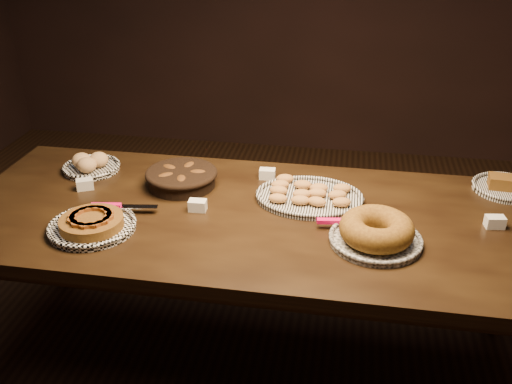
% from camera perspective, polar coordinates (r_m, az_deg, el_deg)
% --- Properties ---
extents(ground, '(5.00, 5.00, 0.00)m').
position_cam_1_polar(ground, '(2.71, -0.08, -16.13)').
color(ground, black).
rests_on(ground, ground).
extents(buffet_table, '(2.40, 1.00, 0.75)m').
position_cam_1_polar(buffet_table, '(2.30, -0.09, -3.77)').
color(buffet_table, black).
rests_on(buffet_table, ground).
extents(apple_tart_plate, '(0.37, 0.35, 0.06)m').
position_cam_1_polar(apple_tart_plate, '(2.23, -16.06, -3.09)').
color(apple_tart_plate, white).
rests_on(apple_tart_plate, buffet_table).
extents(madeleine_platter, '(0.44, 0.36, 0.05)m').
position_cam_1_polar(madeleine_platter, '(2.36, 5.30, -0.33)').
color(madeleine_platter, black).
rests_on(madeleine_platter, buffet_table).
extents(bundt_cake_plate, '(0.39, 0.35, 0.11)m').
position_cam_1_polar(bundt_cake_plate, '(2.10, 11.91, -3.94)').
color(bundt_cake_plate, black).
rests_on(bundt_cake_plate, buffet_table).
extents(croissant_basket, '(0.36, 0.36, 0.08)m').
position_cam_1_polar(croissant_basket, '(2.48, -7.46, 1.54)').
color(croissant_basket, black).
rests_on(croissant_basket, buffet_table).
extents(bread_roll_plate, '(0.26, 0.26, 0.08)m').
position_cam_1_polar(bread_roll_plate, '(2.71, -16.23, 2.64)').
color(bread_roll_plate, white).
rests_on(bread_roll_plate, buffet_table).
extents(loaf_plate, '(0.28, 0.28, 0.06)m').
position_cam_1_polar(loaf_plate, '(2.65, 23.72, 0.52)').
color(loaf_plate, black).
rests_on(loaf_plate, buffet_table).
extents(tent_cards, '(1.75, 0.39, 0.04)m').
position_cam_1_polar(tent_cards, '(2.32, 2.11, -0.72)').
color(tent_cards, white).
rests_on(tent_cards, buffet_table).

